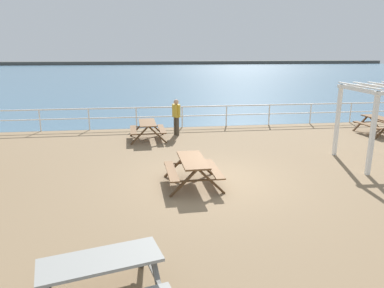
# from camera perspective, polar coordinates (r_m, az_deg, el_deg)

# --- Properties ---
(ground_plane) EXTENTS (30.00, 24.00, 0.20)m
(ground_plane) POSITION_cam_1_polar(r_m,az_deg,el_deg) (10.75, 3.08, -6.37)
(ground_plane) COLOR #846B4C
(sea_band) EXTENTS (142.00, 90.00, 0.01)m
(sea_band) POSITION_cam_1_polar(r_m,az_deg,el_deg) (62.73, -6.29, 11.25)
(sea_band) COLOR #476B84
(sea_band) RESTS_ON ground
(distant_shoreline) EXTENTS (142.00, 6.00, 1.80)m
(distant_shoreline) POSITION_cam_1_polar(r_m,az_deg,el_deg) (105.67, -7.07, 12.63)
(distant_shoreline) COLOR #4C4C47
(distant_shoreline) RESTS_ON ground
(seaward_railing) EXTENTS (23.07, 0.07, 1.08)m
(seaward_railing) POSITION_cam_1_polar(r_m,az_deg,el_deg) (17.95, -1.61, 5.11)
(seaward_railing) COLOR white
(seaward_railing) RESTS_ON ground
(picnic_table_near_left) EXTENTS (1.60, 1.85, 0.80)m
(picnic_table_near_left) POSITION_cam_1_polar(r_m,az_deg,el_deg) (15.57, -7.20, 2.84)
(picnic_table_near_left) COLOR brown
(picnic_table_near_left) RESTS_ON ground
(picnic_table_near_right) EXTENTS (2.11, 1.89, 0.80)m
(picnic_table_near_right) POSITION_cam_1_polar(r_m,az_deg,el_deg) (5.81, -14.46, -19.09)
(picnic_table_near_right) COLOR gray
(picnic_table_near_right) RESTS_ON ground
(picnic_table_mid_centre) EXTENTS (1.59, 1.84, 0.80)m
(picnic_table_mid_centre) POSITION_cam_1_polar(r_m,az_deg,el_deg) (10.18, 0.12, -3.50)
(picnic_table_mid_centre) COLOR brown
(picnic_table_mid_centre) RESTS_ON ground
(picnic_table_far_left) EXTENTS (1.64, 1.89, 0.80)m
(picnic_table_far_left) POSITION_cam_1_polar(r_m,az_deg,el_deg) (18.68, 27.98, 3.21)
(picnic_table_far_left) COLOR brown
(picnic_table_far_left) RESTS_ON ground
(visitor) EXTENTS (0.36, 0.47, 1.66)m
(visitor) POSITION_cam_1_polar(r_m,az_deg,el_deg) (16.18, -2.55, 4.71)
(visitor) COLOR #4C4233
(visitor) RESTS_ON ground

